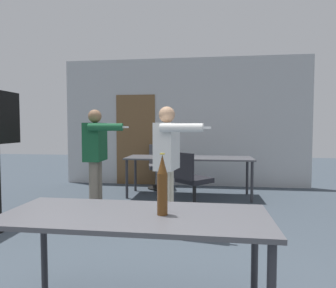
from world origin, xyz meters
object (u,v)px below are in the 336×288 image
Objects in this scene: person_near_casual at (168,155)px; office_chair_side_rolled at (191,182)px; office_chair_near_pushed at (160,168)px; beer_bottle at (162,186)px; person_center_tall at (96,150)px.

person_near_casual is 1.73× the size of office_chair_side_rolled.
beer_bottle is (0.74, -4.47, 0.50)m from office_chair_near_pushed.
person_near_casual is at bearing 96.61° from beer_bottle.
office_chair_near_pushed is at bearing 99.45° from beer_bottle.
beer_bottle reaches higher than office_chair_near_pushed.
person_near_casual is at bearing 56.32° from person_center_tall.
beer_bottle is at bearing -48.53° from office_chair_side_rolled.
person_center_tall is at bearing -112.11° from person_near_casual.
office_chair_side_rolled is (1.52, 0.18, -0.52)m from person_center_tall.
beer_bottle is (0.23, -1.94, -0.01)m from person_near_casual.
office_chair_near_pushed is at bearing 154.55° from person_center_tall.
person_near_casual reaches higher than beer_bottle.
office_chair_near_pushed is (-0.52, 2.53, -0.51)m from person_near_casual.
office_chair_side_rolled is (0.25, 0.96, -0.52)m from person_near_casual.
person_near_casual is (1.27, -0.78, -0.00)m from person_center_tall.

